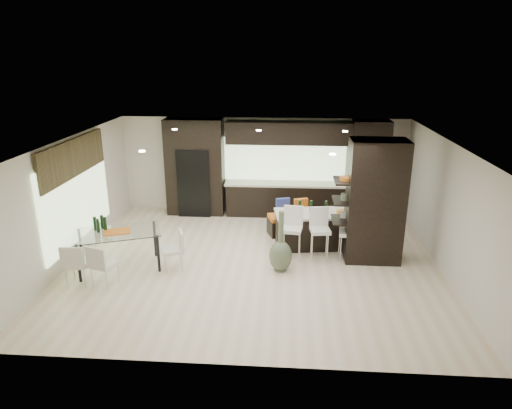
# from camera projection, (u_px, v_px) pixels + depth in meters

# --- Properties ---
(ground) EXTENTS (8.00, 8.00, 0.00)m
(ground) POSITION_uv_depth(u_px,v_px,m) (254.00, 262.00, 10.10)
(ground) COLOR beige
(ground) RESTS_ON ground
(back_wall) EXTENTS (8.00, 0.02, 2.70)m
(back_wall) POSITION_uv_depth(u_px,v_px,m) (263.00, 165.00, 12.97)
(back_wall) COLOR beige
(back_wall) RESTS_ON ground
(left_wall) EXTENTS (0.02, 7.00, 2.70)m
(left_wall) POSITION_uv_depth(u_px,v_px,m) (71.00, 200.00, 9.94)
(left_wall) COLOR beige
(left_wall) RESTS_ON ground
(right_wall) EXTENTS (0.02, 7.00, 2.70)m
(right_wall) POSITION_uv_depth(u_px,v_px,m) (447.00, 209.00, 9.39)
(right_wall) COLOR beige
(right_wall) RESTS_ON ground
(ceiling) EXTENTS (8.00, 7.00, 0.02)m
(ceiling) POSITION_uv_depth(u_px,v_px,m) (254.00, 142.00, 9.23)
(ceiling) COLOR white
(ceiling) RESTS_ON ground
(window_left) EXTENTS (0.04, 3.20, 1.90)m
(window_left) POSITION_uv_depth(u_px,v_px,m) (77.00, 198.00, 10.13)
(window_left) COLOR #B2D199
(window_left) RESTS_ON left_wall
(window_back) EXTENTS (3.40, 0.04, 1.20)m
(window_back) POSITION_uv_depth(u_px,v_px,m) (285.00, 159.00, 12.83)
(window_back) COLOR #B2D199
(window_back) RESTS_ON back_wall
(stone_accent) EXTENTS (0.08, 3.00, 0.80)m
(stone_accent) POSITION_uv_depth(u_px,v_px,m) (73.00, 158.00, 9.84)
(stone_accent) COLOR brown
(stone_accent) RESTS_ON left_wall
(ceiling_spots) EXTENTS (4.00, 3.00, 0.02)m
(ceiling_spots) POSITION_uv_depth(u_px,v_px,m) (255.00, 140.00, 9.48)
(ceiling_spots) COLOR white
(ceiling_spots) RESTS_ON ceiling
(back_cabinetry) EXTENTS (6.80, 0.68, 2.70)m
(back_cabinetry) POSITION_uv_depth(u_px,v_px,m) (281.00, 169.00, 12.63)
(back_cabinetry) COLOR black
(back_cabinetry) RESTS_ON ground
(refrigerator) EXTENTS (0.90, 0.68, 1.90)m
(refrigerator) POSITION_uv_depth(u_px,v_px,m) (195.00, 181.00, 12.87)
(refrigerator) COLOR black
(refrigerator) RESTS_ON ground
(partition_column) EXTENTS (1.20, 0.80, 2.70)m
(partition_column) POSITION_uv_depth(u_px,v_px,m) (375.00, 201.00, 9.86)
(partition_column) COLOR black
(partition_column) RESTS_ON ground
(kitchen_island) EXTENTS (2.11, 1.13, 0.84)m
(kitchen_island) POSITION_uv_depth(u_px,v_px,m) (318.00, 229.00, 10.83)
(kitchen_island) COLOR black
(kitchen_island) RESTS_ON ground
(stool_left) EXTENTS (0.48, 0.48, 0.96)m
(stool_left) POSITION_uv_depth(u_px,v_px,m) (292.00, 238.00, 10.15)
(stool_left) COLOR silver
(stool_left) RESTS_ON ground
(stool_mid) EXTENTS (0.47, 0.47, 0.95)m
(stool_mid) POSITION_uv_depth(u_px,v_px,m) (320.00, 239.00, 10.11)
(stool_mid) COLOR silver
(stool_mid) RESTS_ON ground
(stool_right) EXTENTS (0.42, 0.42, 0.87)m
(stool_right) POSITION_uv_depth(u_px,v_px,m) (348.00, 241.00, 10.10)
(stool_right) COLOR silver
(stool_right) RESTS_ON ground
(bench) EXTENTS (1.43, 0.91, 0.51)m
(bench) POSITION_uv_depth(u_px,v_px,m) (294.00, 224.00, 11.65)
(bench) COLOR black
(bench) RESTS_ON ground
(floor_vase) EXTENTS (0.62, 0.62, 1.33)m
(floor_vase) POSITION_uv_depth(u_px,v_px,m) (281.00, 241.00, 9.52)
(floor_vase) COLOR #4E5C42
(floor_vase) RESTS_ON ground
(dining_table) EXTENTS (1.97, 1.53, 0.84)m
(dining_table) POSITION_uv_depth(u_px,v_px,m) (119.00, 250.00, 9.71)
(dining_table) COLOR white
(dining_table) RESTS_ON ground
(chair_near) EXTENTS (0.58, 0.58, 0.84)m
(chair_near) POSITION_uv_depth(u_px,v_px,m) (105.00, 267.00, 8.95)
(chair_near) COLOR silver
(chair_near) RESTS_ON ground
(chair_far) EXTENTS (0.48, 0.48, 0.84)m
(chair_far) POSITION_uv_depth(u_px,v_px,m) (78.00, 266.00, 8.99)
(chair_far) COLOR silver
(chair_far) RESTS_ON ground
(chair_end) EXTENTS (0.55, 0.55, 0.80)m
(chair_end) POSITION_uv_depth(u_px,v_px,m) (173.00, 253.00, 9.63)
(chair_end) COLOR silver
(chair_end) RESTS_ON ground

